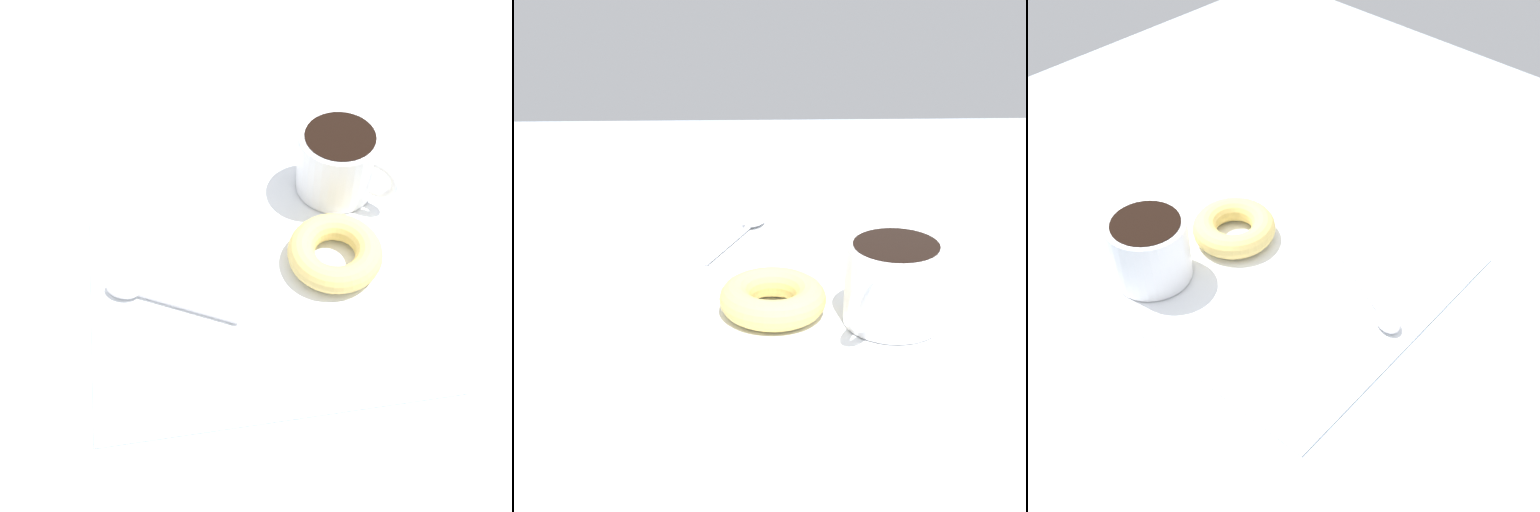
% 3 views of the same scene
% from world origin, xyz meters
% --- Properties ---
extents(ground_plane, '(1.20, 1.20, 0.02)m').
position_xyz_m(ground_plane, '(0.00, 0.00, -0.01)').
color(ground_plane, '#99A8B7').
extents(napkin, '(0.35, 0.35, 0.00)m').
position_xyz_m(napkin, '(0.00, 0.00, 0.00)').
color(napkin, white).
rests_on(napkin, ground_plane).
extents(coffee_cup, '(0.10, 0.09, 0.07)m').
position_xyz_m(coffee_cup, '(-0.10, -0.10, 0.04)').
color(coffee_cup, white).
rests_on(coffee_cup, napkin).
extents(donut, '(0.10, 0.10, 0.03)m').
position_xyz_m(donut, '(-0.08, 0.00, 0.02)').
color(donut, '#E5C66B').
rests_on(donut, napkin).
extents(spoon, '(0.13, 0.07, 0.01)m').
position_xyz_m(spoon, '(0.12, 0.02, 0.01)').
color(spoon, silver).
rests_on(spoon, napkin).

